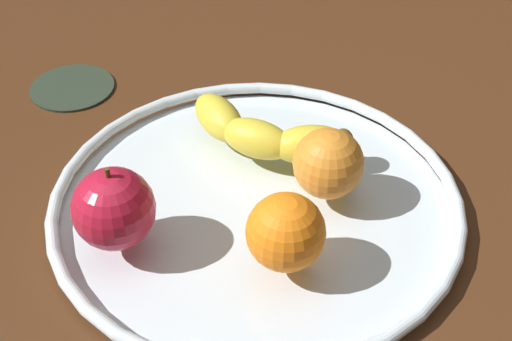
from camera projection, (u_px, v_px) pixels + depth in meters
The scene contains 7 objects.
ground_plane at pixel (256, 225), 69.97cm from camera, with size 123.17×123.17×4.00cm, color #482814.
fruit_bowl at pixel (256, 202), 68.09cm from camera, with size 38.59×38.59×1.80cm.
banana at pixel (264, 134), 71.56cm from camera, with size 18.11×8.66×3.80cm.
apple at pixel (114, 209), 60.93cm from camera, with size 7.13×7.13×7.93cm.
orange_back_left at pixel (328, 163), 65.91cm from camera, with size 6.54×6.54×6.54cm, color orange.
orange_front_right at pixel (286, 232), 59.19cm from camera, with size 6.61×6.61×6.61cm, color orange.
ambient_coaster at pixel (72, 87), 83.97cm from camera, with size 9.64×9.64×0.60cm, color #283326.
Camera 1 is at (28.80, -40.93, 47.17)cm, focal length 51.19 mm.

